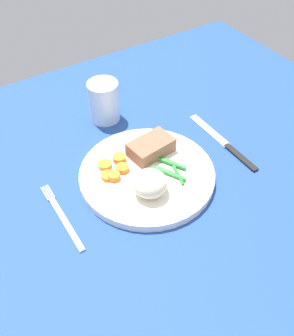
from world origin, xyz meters
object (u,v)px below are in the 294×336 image
object	(u,v)px
fork	(62,217)
water_glass	(104,103)
meat_portion	(151,147)
knife	(224,143)
dinner_plate	(147,175)

from	to	relation	value
fork	water_glass	bearing A→B (deg)	43.91
meat_portion	fork	xyz separation A→B (cm)	(-21.16, -4.32, -2.88)
meat_portion	knife	size ratio (longest dim) A/B	0.43
water_glass	fork	bearing A→B (deg)	-133.08
meat_portion	fork	bearing A→B (deg)	-168.47
dinner_plate	fork	world-z (taller)	dinner_plate
meat_portion	fork	distance (cm)	21.78
meat_portion	knife	bearing A→B (deg)	-15.78
meat_portion	knife	xyz separation A→B (cm)	(15.38, -4.34, -2.88)
meat_portion	fork	size ratio (longest dim) A/B	0.52
dinner_plate	water_glass	xyz separation A→B (cm)	(2.00, 20.79, 3.16)
dinner_plate	knife	world-z (taller)	dinner_plate
dinner_plate	water_glass	bearing A→B (deg)	84.50
knife	water_glass	xyz separation A→B (cm)	(-16.85, 21.08, 3.76)
dinner_plate	fork	xyz separation A→B (cm)	(-17.68, -0.26, -0.60)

